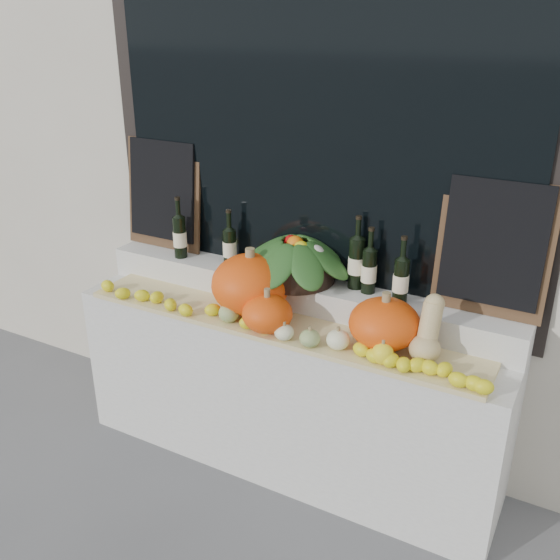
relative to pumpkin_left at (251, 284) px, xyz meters
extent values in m
cube|color=beige|center=(0.17, 0.79, 1.19)|extent=(7.00, 0.90, 4.50)
cube|color=black|center=(0.17, 0.34, 0.84)|extent=(2.40, 0.04, 2.10)
cube|color=black|center=(0.17, 0.31, 0.84)|extent=(2.20, 0.02, 2.00)
cube|color=silver|center=(0.17, 0.06, -0.62)|extent=(2.30, 0.55, 0.88)
cube|color=silver|center=(0.17, 0.21, -0.10)|extent=(2.30, 0.25, 0.16)
cube|color=tan|center=(0.17, -0.06, -0.16)|extent=(2.10, 0.32, 0.02)
ellipsoid|color=#F9530D|center=(0.00, 0.00, 0.00)|extent=(0.43, 0.43, 0.30)
ellipsoid|color=#F9530D|center=(0.72, -0.02, -0.04)|extent=(0.43, 0.43, 0.23)
ellipsoid|color=#F9530D|center=(0.18, -0.14, -0.06)|extent=(0.32, 0.32, 0.18)
ellipsoid|color=tan|center=(0.92, -0.06, -0.09)|extent=(0.14, 0.14, 0.13)
cylinder|color=tan|center=(0.92, -0.01, 0.02)|extent=(0.09, 0.14, 0.18)
sphere|color=tan|center=(0.92, 0.03, 0.09)|extent=(0.09, 0.09, 0.09)
ellipsoid|color=#376B20|center=(0.42, -0.18, -0.11)|extent=(0.10, 0.10, 0.08)
cylinder|color=olive|center=(0.42, -0.18, -0.06)|extent=(0.02, 0.02, 0.02)
ellipsoid|color=#376B20|center=(-0.04, -0.15, -0.11)|extent=(0.10, 0.10, 0.09)
cylinder|color=olive|center=(-0.04, -0.15, -0.05)|extent=(0.02, 0.02, 0.02)
ellipsoid|color=#F4F3C3|center=(0.29, -0.18, -0.11)|extent=(0.09, 0.09, 0.07)
cylinder|color=olive|center=(0.29, -0.18, -0.07)|extent=(0.02, 0.02, 0.02)
ellipsoid|color=yellow|center=(0.18, -0.17, -0.08)|extent=(0.12, 0.12, 0.14)
cylinder|color=olive|center=(0.18, -0.17, 0.00)|extent=(0.02, 0.02, 0.02)
ellipsoid|color=#F4F3C3|center=(0.54, -0.14, -0.11)|extent=(0.11, 0.11, 0.09)
cylinder|color=olive|center=(0.54, -0.14, -0.05)|extent=(0.02, 0.02, 0.02)
ellipsoid|color=yellow|center=(0.77, -0.17, -0.10)|extent=(0.10, 0.10, 0.10)
cylinder|color=olive|center=(0.77, -0.17, -0.04)|extent=(0.02, 0.02, 0.02)
cylinder|color=black|center=(0.15, 0.20, 0.04)|extent=(0.42, 0.42, 0.12)
cylinder|color=black|center=(-0.56, 0.17, 0.10)|extent=(0.07, 0.07, 0.23)
cylinder|color=black|center=(-0.56, 0.17, 0.27)|extent=(0.03, 0.03, 0.10)
cylinder|color=#F5EECC|center=(-0.56, 0.17, 0.09)|extent=(0.08, 0.08, 0.08)
cylinder|color=black|center=(-0.56, 0.17, 0.32)|extent=(0.03, 0.03, 0.02)
cylinder|color=black|center=(-0.26, 0.22, 0.08)|extent=(0.07, 0.07, 0.19)
cylinder|color=black|center=(-0.26, 0.22, 0.23)|extent=(0.03, 0.03, 0.10)
cylinder|color=#F5EECC|center=(-0.26, 0.22, 0.07)|extent=(0.08, 0.08, 0.08)
cylinder|color=black|center=(-0.26, 0.22, 0.28)|extent=(0.03, 0.03, 0.02)
cylinder|color=black|center=(0.46, 0.25, 0.11)|extent=(0.08, 0.08, 0.26)
cylinder|color=black|center=(0.46, 0.25, 0.29)|extent=(0.03, 0.03, 0.10)
cylinder|color=#F5EECC|center=(0.46, 0.25, 0.10)|extent=(0.08, 0.08, 0.08)
cylinder|color=black|center=(0.46, 0.25, 0.35)|extent=(0.03, 0.03, 0.02)
cylinder|color=black|center=(0.54, 0.23, 0.09)|extent=(0.07, 0.07, 0.22)
cylinder|color=black|center=(0.54, 0.23, 0.26)|extent=(0.03, 0.03, 0.10)
cylinder|color=#F5EECC|center=(0.54, 0.23, 0.08)|extent=(0.08, 0.08, 0.08)
cylinder|color=black|center=(0.54, 0.23, 0.31)|extent=(0.03, 0.03, 0.02)
cylinder|color=black|center=(0.71, 0.20, 0.09)|extent=(0.07, 0.07, 0.22)
cylinder|color=black|center=(0.71, 0.20, 0.25)|extent=(0.03, 0.03, 0.10)
cylinder|color=#F5EECC|center=(0.71, 0.20, 0.08)|extent=(0.08, 0.08, 0.08)
cylinder|color=black|center=(0.71, 0.20, 0.31)|extent=(0.03, 0.03, 0.02)
cube|color=#4C331E|center=(-0.75, 0.28, 0.29)|extent=(0.50, 0.08, 0.62)
cube|color=black|center=(-0.75, 0.27, 0.32)|extent=(0.44, 0.08, 0.56)
cube|color=#4C331E|center=(1.09, 0.28, 0.29)|extent=(0.50, 0.08, 0.62)
cube|color=black|center=(1.09, 0.27, 0.32)|extent=(0.44, 0.08, 0.56)
camera|label=1|loc=(1.50, -2.44, 1.27)|focal=40.00mm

